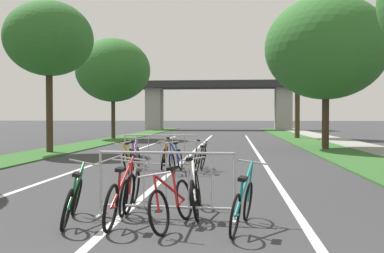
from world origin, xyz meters
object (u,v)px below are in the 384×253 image
at_px(bicycle_teal_3, 242,205).
at_px(bicycle_white_10, 131,189).
at_px(crowd_barrier_second, 161,153).
at_px(bicycle_silver_4, 195,157).
at_px(bicycle_red_11, 121,198).
at_px(tree_right_cypress_far, 298,57).
at_px(bicycle_green_2, 73,201).
at_px(bicycle_blue_8, 176,160).
at_px(bicycle_orange_9, 165,156).
at_px(tree_right_oak_near, 326,48).
at_px(bicycle_black_5, 201,160).
at_px(bicycle_red_1, 172,203).
at_px(tree_left_pine_near, 113,70).
at_px(tree_left_oak_mid, 49,39).
at_px(bicycle_yellow_7, 129,159).
at_px(bicycle_white_0, 196,192).
at_px(bicycle_purple_6, 135,156).
at_px(crowd_barrier_nearest, 166,185).

bearing_deg(bicycle_teal_3, bicycle_white_10, 160.68).
relative_size(crowd_barrier_second, bicycle_silver_4, 1.28).
height_order(bicycle_teal_3, bicycle_red_11, bicycle_red_11).
height_order(tree_right_cypress_far, bicycle_green_2, tree_right_cypress_far).
relative_size(bicycle_blue_8, bicycle_orange_9, 1.00).
xyz_separation_m(tree_right_oak_near, crowd_barrier_second, (-6.54, -8.37, -4.33)).
bearing_deg(bicycle_black_5, bicycle_red_1, -84.74).
distance_m(tree_left_pine_near, crowd_barrier_second, 18.31).
xyz_separation_m(tree_right_oak_near, bicycle_orange_9, (-6.50, -7.85, -4.48)).
xyz_separation_m(tree_left_oak_mid, bicycle_orange_9, (5.82, -4.80, -4.58)).
bearing_deg(tree_right_oak_near, crowd_barrier_second, -128.03).
relative_size(tree_right_oak_near, bicycle_yellow_7, 4.56).
height_order(tree_right_cypress_far, bicycle_yellow_7, tree_right_cypress_far).
bearing_deg(tree_left_pine_near, bicycle_white_10, -73.43).
xyz_separation_m(bicycle_white_0, bicycle_silver_4, (-0.54, 6.06, 0.01)).
bearing_deg(bicycle_black_5, tree_left_pine_near, 118.31).
height_order(bicycle_green_2, bicycle_red_11, bicycle_red_11).
xyz_separation_m(bicycle_silver_4, bicycle_white_10, (-0.59, -5.86, -0.02)).
distance_m(tree_right_cypress_far, bicycle_yellow_7, 21.27).
distance_m(bicycle_purple_6, bicycle_red_11, 7.05).
height_order(tree_right_oak_near, bicycle_green_2, tree_right_oak_near).
bearing_deg(tree_left_pine_near, bicycle_yellow_7, -72.71).
bearing_deg(bicycle_black_5, bicycle_purple_6, 161.35).
xyz_separation_m(bicycle_teal_3, bicycle_white_10, (-1.88, 1.10, 0.00)).
bearing_deg(crowd_barrier_second, bicycle_red_1, -78.91).
height_order(tree_left_oak_mid, bicycle_yellow_7, tree_left_oak_mid).
bearing_deg(tree_right_oak_near, bicycle_yellow_7, -130.26).
height_order(tree_left_oak_mid, bicycle_teal_3, tree_left_oak_mid).
xyz_separation_m(tree_right_oak_near, bicycle_red_11, (-6.05, -14.75, -4.47)).
height_order(bicycle_red_1, bicycle_blue_8, bicycle_blue_8).
bearing_deg(bicycle_silver_4, bicycle_white_10, 80.64).
height_order(crowd_barrier_second, bicycle_silver_4, crowd_barrier_second).
bearing_deg(bicycle_red_11, crowd_barrier_nearest, 30.02).
distance_m(bicycle_white_0, bicycle_teal_3, 1.17).
relative_size(crowd_barrier_nearest, bicycle_teal_3, 1.37).
bearing_deg(bicycle_red_1, bicycle_red_11, 2.43).
bearing_deg(bicycle_red_1, bicycle_purple_6, -59.36).
relative_size(crowd_barrier_second, bicycle_purple_6, 1.35).
relative_size(tree_left_oak_mid, bicycle_blue_8, 3.85).
relative_size(bicycle_purple_6, bicycle_yellow_7, 1.02).
height_order(bicycle_red_1, bicycle_purple_6, bicycle_purple_6).
bearing_deg(bicycle_green_2, bicycle_red_1, -16.12).
distance_m(bicycle_red_1, bicycle_black_5, 6.15).
height_order(bicycle_green_2, bicycle_silver_4, bicycle_green_2).
bearing_deg(tree_right_oak_near, bicycle_red_11, -112.31).
bearing_deg(bicycle_green_2, bicycle_red_11, -7.37).
xyz_separation_m(tree_right_oak_near, bicycle_white_0, (-5.00, -14.04, -4.48)).
distance_m(crowd_barrier_nearest, bicycle_green_2, 1.42).
relative_size(bicycle_white_0, bicycle_red_11, 0.99).
xyz_separation_m(tree_left_oak_mid, bicycle_green_2, (5.55, -11.78, -4.60)).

